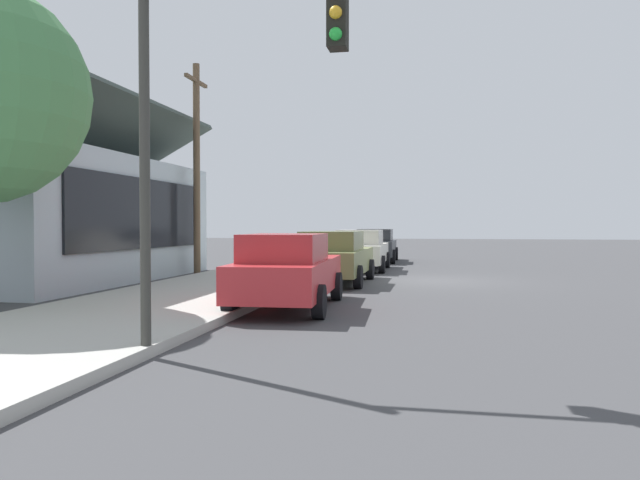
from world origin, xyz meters
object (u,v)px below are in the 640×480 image
Objects in this scene: car_olive at (334,257)px; car_ivory at (361,250)px; fire_hydrant_red at (306,262)px; utility_pole_wooden at (197,165)px; car_charcoal at (376,245)px; traffic_light_main at (220,92)px; car_cherry at (288,270)px.

car_olive is 1.01× the size of car_ivory.
car_ivory is (5.38, -0.14, -0.00)m from car_olive.
fire_hydrant_red is (2.12, 1.36, -0.32)m from car_olive.
fire_hydrant_red is (-0.07, -4.00, -3.43)m from utility_pole_wooden.
car_olive is 0.99× the size of car_charcoal.
car_charcoal is at bearing -9.72° from fire_hydrant_red.
utility_pole_wooden reaches higher than car_charcoal.
car_charcoal is 21.55m from traffic_light_main.
fire_hydrant_red is (7.68, 1.32, -0.32)m from car_cherry.
car_cherry is 6.62× the size of fire_hydrant_red.
car_ivory is 6.62× the size of fire_hydrant_red.
traffic_light_main reaches higher than car_charcoal.
car_olive is 10.77m from traffic_light_main.
car_charcoal is 6.77× the size of fire_hydrant_red.
car_cherry is at bearing -145.50° from utility_pole_wooden.
car_cherry is 7.80m from fire_hydrant_red.
traffic_light_main is at bearing -178.09° from car_olive.
car_olive is at bearing 1.65° from traffic_light_main.
car_charcoal is 10.81m from utility_pole_wooden.
car_cherry is at bearing 3.95° from traffic_light_main.
car_cherry is 0.98× the size of car_charcoal.
car_ivory is at bearing -59.86° from utility_pole_wooden.
car_cherry is at bearing 178.05° from car_ivory.
fire_hydrant_red is (-8.83, 1.51, -0.32)m from car_charcoal.
car_charcoal is at bearing -1.23° from car_ivory.
car_ivory is at bearing -1.18° from car_olive.
utility_pole_wooden is at bearing 146.35° from car_charcoal.
car_olive is (5.55, -0.04, 0.00)m from car_cherry.
fire_hydrant_red is (-3.26, 1.49, -0.32)m from car_ivory.
traffic_light_main reaches higher than car_ivory.
traffic_light_main is at bearing -172.47° from fire_hydrant_red.
traffic_light_main reaches higher than car_cherry.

